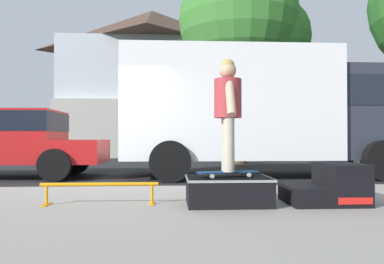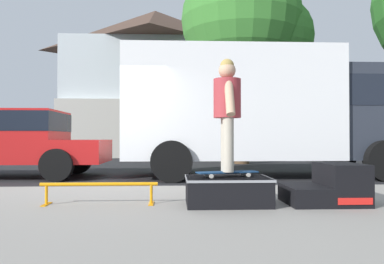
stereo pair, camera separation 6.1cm
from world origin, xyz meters
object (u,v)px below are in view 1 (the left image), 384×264
grind_rail (100,188)px  skateboard (228,172)px  kicker_ramp (330,187)px  skate_box (228,190)px  street_tree_main (246,25)px  skater_kid (228,105)px  box_truck (265,108)px

grind_rail → skateboard: size_ratio=1.82×
grind_rail → kicker_ramp: bearing=-1.6°
skateboard → grind_rail: bearing=177.9°
skate_box → kicker_ramp: 1.31m
grind_rail → street_tree_main: 11.03m
skater_kid → street_tree_main: bearing=77.2°
skate_box → street_tree_main: street_tree_main is taller
grind_rail → skateboard: skateboard is taller
skateboard → skate_box: bearing=-97.4°
box_truck → kicker_ramp: bearing=-94.2°
grind_rail → skater_kid: skater_kid is taller
kicker_ramp → street_tree_main: street_tree_main is taller
skate_box → box_truck: box_truck is taller
grind_rail → skater_kid: (1.61, -0.06, 1.04)m
kicker_ramp → street_tree_main: size_ratio=0.13×
kicker_ramp → skateboard: size_ratio=1.17×
skate_box → grind_rail: 1.61m
skate_box → box_truck: (1.65, 4.60, 1.40)m
box_truck → skateboard: bearing=-109.7°
box_truck → street_tree_main: bearing=84.5°
grind_rail → skater_kid: bearing=-2.1°
grind_rail → skateboard: bearing=-2.1°
box_truck → street_tree_main: 5.84m
skater_kid → box_truck: bearing=70.3°
kicker_ramp → grind_rail: (-2.91, 0.08, -0.01)m
skater_kid → street_tree_main: 10.22m
skateboard → street_tree_main: bearing=77.2°
grind_rail → skateboard: (1.61, -0.06, 0.19)m
grind_rail → box_truck: 5.74m
street_tree_main → skate_box: bearing=-102.7°
skate_box → skater_kid: 1.06m
skater_kid → grind_rail: bearing=177.9°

